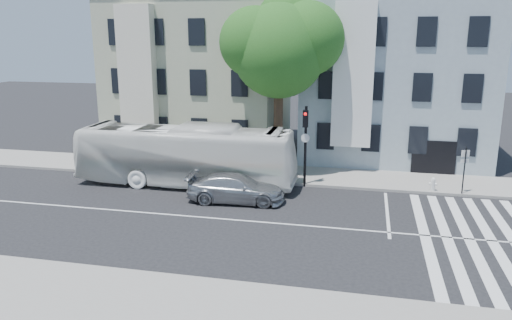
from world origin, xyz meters
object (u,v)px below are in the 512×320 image
(traffic_signal, at_px, (305,136))
(fire_hydrant, at_px, (433,184))
(bus, at_px, (186,155))
(sedan, at_px, (236,188))

(traffic_signal, xyz_separation_m, fire_hydrant, (7.00, 0.36, -2.45))
(traffic_signal, bearing_deg, bus, -177.09)
(sedan, height_order, traffic_signal, traffic_signal)
(bus, distance_m, fire_hydrant, 13.84)
(bus, height_order, traffic_signal, traffic_signal)
(sedan, relative_size, fire_hydrant, 6.76)
(bus, relative_size, sedan, 2.50)
(fire_hydrant, bearing_deg, traffic_signal, -177.08)
(traffic_signal, bearing_deg, sedan, -139.13)
(bus, xyz_separation_m, traffic_signal, (6.71, 1.04, 1.23))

